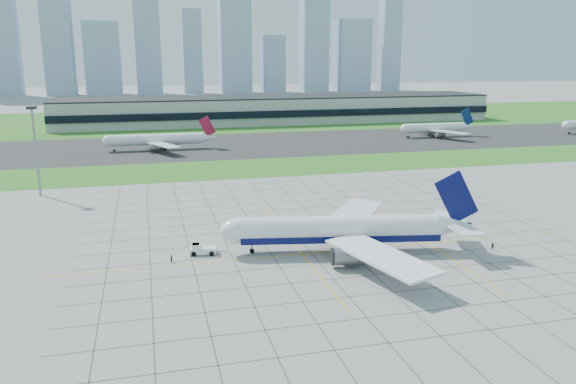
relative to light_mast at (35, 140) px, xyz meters
name	(u,v)px	position (x,y,z in m)	size (l,w,h in m)	color
ground	(345,247)	(70.00, -65.00, -16.18)	(1400.00, 1400.00, 0.00)	#9A9A94
grass_median	(260,167)	(70.00, 25.00, -16.16)	(700.00, 35.00, 0.04)	#316E1F
asphalt_taxiway	(236,145)	(70.00, 80.00, -16.15)	(700.00, 75.00, 0.04)	#383838
grass_far	(208,119)	(70.00, 190.00, -16.16)	(700.00, 145.00, 0.04)	#316E1F
apron_markings	(330,231)	(70.43, -53.91, -16.17)	(120.00, 130.00, 0.03)	#474744
terminal	(278,109)	(110.00, 164.87, -8.29)	(260.00, 43.00, 15.80)	#B7B7B2
light_mast	(35,140)	(0.00, 0.00, 0.00)	(2.50, 2.50, 25.60)	gray
city_skyline	(170,37)	(61.29, 455.00, 42.91)	(523.00, 32.40, 160.00)	#97ADC6
airliner	(342,230)	(68.40, -67.28, -11.60)	(52.80, 53.01, 16.76)	white
pushback_tug	(202,250)	(40.28, -61.87, -15.21)	(7.99, 3.58, 2.19)	white
crew_near	(171,259)	(34.05, -65.30, -15.40)	(0.57, 0.37, 1.56)	black
crew_far	(493,246)	(99.05, -74.38, -15.38)	(0.78, 0.61, 1.61)	black
distant_jet_1	(158,139)	(35.38, 74.92, -11.69)	(45.50, 42.66, 14.08)	white
distant_jet_2	(436,128)	(171.27, 82.11, -11.70)	(37.60, 42.66, 14.08)	white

